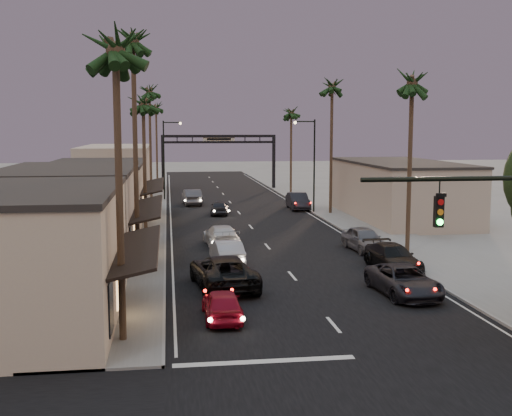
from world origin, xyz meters
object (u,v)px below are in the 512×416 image
object	(u,v)px
palm_la	(115,38)
palm_rc	(291,109)
palm_ra	(412,76)
curbside_black	(393,257)
streetlight_right	(311,158)
palm_ld	(149,88)
streetlight_left	(166,153)
oncoming_red	(222,304)
curbside_near	(404,281)
palm_lb	(133,35)
oncoming_pickup	(223,272)
palm_rb	(332,82)
palm_far	(156,105)
palm_lc	(143,99)
arch	(219,148)
oncoming_silver	(227,252)

from	to	relation	value
palm_la	palm_rc	bearing A→B (deg)	72.63
palm_ra	curbside_black	size ratio (longest dim) A/B	2.58
streetlight_right	palm_ld	size ratio (longest dim) A/B	0.63
streetlight_left	oncoming_red	xyz separation A→B (m)	(2.36, -46.58, -4.65)
palm_ld	curbside_near	size ratio (longest dim) A/B	2.69
curbside_black	palm_ra	bearing A→B (deg)	54.59
palm_ld	curbside_black	bearing A→B (deg)	-67.40
streetlight_right	palm_lb	xyz separation A→B (m)	(-15.52, -23.00, 8.06)
oncoming_pickup	palm_ld	bearing A→B (deg)	-89.68
oncoming_red	curbside_near	bearing A→B (deg)	-163.51
palm_ra	oncoming_pickup	world-z (taller)	palm_ra
palm_ra	palm_rb	world-z (taller)	palm_rb
palm_far	oncoming_red	xyz separation A→B (m)	(3.74, -66.58, -10.77)
oncoming_red	palm_rc	bearing A→B (deg)	-104.64
palm_ld	palm_ra	bearing A→B (deg)	-60.98
streetlight_left	oncoming_red	size ratio (longest dim) A/B	2.26
oncoming_red	palm_lb	bearing A→B (deg)	-69.67
palm_lc	palm_rb	distance (m)	19.07
streetlight_left	palm_la	size ratio (longest dim) A/B	0.68
palm_lc	palm_la	bearing A→B (deg)	-90.00
palm_la	curbside_near	bearing A→B (deg)	21.62
arch	palm_lc	world-z (taller)	palm_lc
oncoming_red	oncoming_pickup	bearing A→B (deg)	-95.97
palm_la	oncoming_pickup	distance (m)	13.99
palm_far	palm_rb	bearing A→B (deg)	-63.57
streetlight_left	palm_rc	distance (m)	17.42
streetlight_left	palm_ra	size ratio (longest dim) A/B	0.68
palm_lb	curbside_near	xyz separation A→B (m)	(13.26, -7.74, -12.65)
arch	streetlight_left	bearing A→B (deg)	-119.97
palm_rb	oncoming_pickup	xyz separation A→B (m)	(-12.64, -27.08, -11.56)
streetlight_right	oncoming_pickup	xyz separation A→B (m)	(-10.96, -28.08, -4.47)
palm_lb	palm_far	xyz separation A→B (m)	(0.30, 56.00, -1.94)
streetlight_left	palm_lc	xyz separation A→B (m)	(-1.68, -22.00, 5.14)
arch	palm_la	bearing A→B (deg)	-98.03
streetlight_right	palm_rb	bearing A→B (deg)	-30.76
palm_la	curbside_black	distance (m)	21.11
arch	oncoming_red	size ratio (longest dim) A/B	3.82
streetlight_right	palm_ra	xyz separation A→B (m)	(1.68, -21.00, 6.11)
streetlight_left	oncoming_silver	world-z (taller)	streetlight_left
palm_ld	arch	bearing A→B (deg)	60.17
arch	oncoming_pickup	world-z (taller)	arch
palm_rc	oncoming_red	xyz separation A→B (m)	(-13.16, -52.58, -9.79)
palm_ra	oncoming_pickup	size ratio (longest dim) A/B	2.15
palm_lb	palm_ld	bearing A→B (deg)	90.00
palm_ra	oncoming_pickup	bearing A→B (deg)	-150.75
arch	oncoming_silver	bearing A→B (deg)	-94.03
palm_far	curbside_near	distance (m)	65.92
palm_far	oncoming_pickup	xyz separation A→B (m)	(4.26, -61.08, -10.59)
palm_rc	curbside_black	size ratio (longest dim) A/B	2.38
palm_ra	curbside_near	distance (m)	15.00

